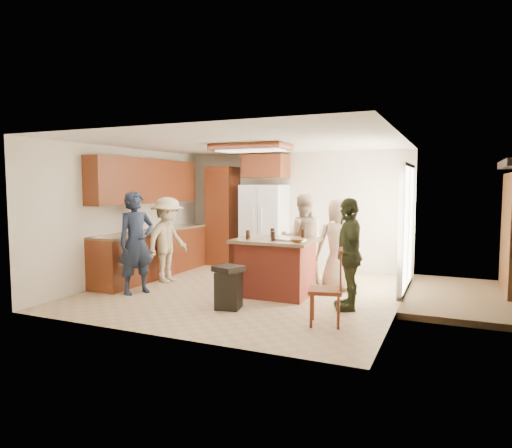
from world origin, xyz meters
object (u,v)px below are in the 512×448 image
at_px(person_side_right, 349,254).
at_px(trash_bin, 229,287).
at_px(person_front_left, 136,243).
at_px(kitchen_island, 276,266).
at_px(person_counter, 168,240).
at_px(refrigerator, 264,227).
at_px(spindle_chair, 327,290).
at_px(person_behind_left, 302,239).
at_px(person_behind_right, 339,244).

bearing_deg(person_side_right, trash_bin, -86.73).
height_order(person_front_left, kitchen_island, person_front_left).
bearing_deg(person_side_right, person_counter, -118.02).
relative_size(refrigerator, spindle_chair, 1.81).
bearing_deg(spindle_chair, person_front_left, 173.17).
distance_m(trash_bin, spindle_chair, 1.53).
distance_m(person_counter, kitchen_island, 2.24).
xyz_separation_m(person_counter, spindle_chair, (3.39, -1.36, -0.33)).
height_order(person_behind_left, person_behind_right, person_behind_left).
xyz_separation_m(person_front_left, person_side_right, (3.43, 0.46, -0.04)).
bearing_deg(person_counter, trash_bin, -117.47).
relative_size(person_front_left, person_side_right, 1.05).
bearing_deg(person_behind_left, kitchen_island, 61.60).
xyz_separation_m(person_counter, kitchen_island, (2.21, -0.15, -0.31)).
distance_m(person_counter, trash_bin, 2.27).
bearing_deg(person_front_left, spindle_chair, -70.47).
xyz_separation_m(person_behind_left, trash_bin, (-0.45, -2.10, -0.50)).
distance_m(person_side_right, spindle_chair, 0.94).
height_order(refrigerator, trash_bin, refrigerator).
bearing_deg(person_behind_left, person_front_left, 16.97).
bearing_deg(person_behind_left, refrigerator, -64.77).
bearing_deg(refrigerator, kitchen_island, -62.83).
distance_m(person_behind_right, spindle_chair, 1.99).
bearing_deg(spindle_chair, kitchen_island, 134.13).
relative_size(person_side_right, refrigerator, 0.90).
relative_size(person_counter, refrigerator, 0.88).
bearing_deg(trash_bin, person_side_right, 23.07).
height_order(person_side_right, kitchen_island, person_side_right).
xyz_separation_m(person_front_left, refrigerator, (1.05, 2.98, 0.05)).
distance_m(person_behind_left, kitchen_island, 1.12).
height_order(kitchen_island, spindle_chair, spindle_chair).
height_order(person_behind_left, kitchen_island, person_behind_left).
relative_size(person_behind_left, person_counter, 1.04).
xyz_separation_m(person_behind_left, person_counter, (-2.32, -0.91, -0.03)).
xyz_separation_m(person_behind_right, person_counter, (-3.08, -0.57, -0.01)).
xyz_separation_m(person_front_left, kitchen_island, (2.16, 0.81, -0.37)).
distance_m(person_front_left, kitchen_island, 2.34).
xyz_separation_m(person_front_left, trash_bin, (1.82, -0.22, -0.53)).
bearing_deg(person_behind_right, person_counter, -15.65).
height_order(person_behind_right, person_side_right, person_side_right).
xyz_separation_m(person_behind_left, person_side_right, (1.16, -1.42, -0.01)).
bearing_deg(person_counter, kitchen_island, -89.06).
relative_size(person_side_right, trash_bin, 2.58).
bearing_deg(person_behind_left, person_side_right, 106.60).
bearing_deg(person_behind_right, person_behind_left, -50.48).
distance_m(person_side_right, trash_bin, 1.81).
relative_size(person_front_left, trash_bin, 2.69).
xyz_separation_m(kitchen_island, trash_bin, (-0.34, -1.04, -0.16)).
distance_m(person_side_right, kitchen_island, 1.36).
xyz_separation_m(person_side_right, refrigerator, (-2.38, 2.52, 0.09)).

